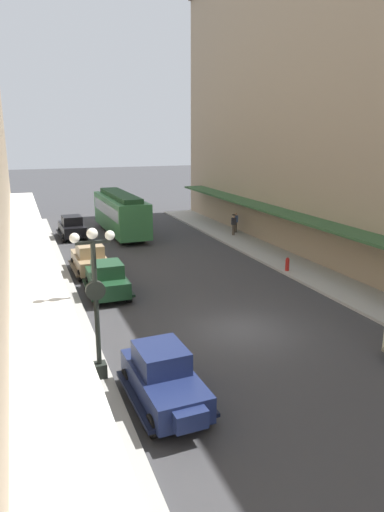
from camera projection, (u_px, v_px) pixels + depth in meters
ground_plane at (242, 330)px, 19.78m from camera, size 200.00×200.00×0.00m
sidewalk_left at (61, 358)px, 17.18m from camera, size 3.00×60.00×0.15m
sidewalk_right at (381, 306)px, 22.34m from camera, size 3.00×60.00×0.15m
parked_car_1 at (107, 278)px, 23.75m from camera, size 2.18×4.27×1.84m
parked_car_2 at (163, 377)px, 14.15m from camera, size 2.27×4.31×1.84m
parked_car_3 at (90, 258)px, 27.55m from camera, size 2.20×4.28×1.84m
parked_car_4 at (72, 227)px, 36.90m from camera, size 2.24×4.30×1.84m
streetcar at (121, 212)px, 38.00m from camera, size 2.74×9.66×3.46m
lamp_post_with_clock at (96, 298)px, 14.98m from camera, size 1.42×0.44×5.16m
fire_hydrant at (287, 264)px, 27.73m from camera, size 0.24×0.24×0.82m
pedestrian_1 at (234, 225)px, 37.40m from camera, size 0.36×0.28×1.67m
pedestrian_2 at (236, 222)px, 38.43m from camera, size 0.36×0.24×1.64m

